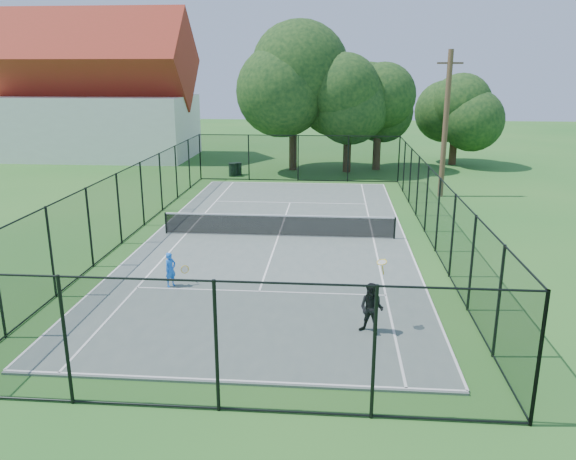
# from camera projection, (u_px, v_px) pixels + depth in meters

# --- Properties ---
(ground) EXTENTS (120.00, 120.00, 0.00)m
(ground) POSITION_uv_depth(u_px,v_px,m) (279.00, 237.00, 24.51)
(ground) COLOR #236221
(tennis_court) EXTENTS (11.00, 24.00, 0.06)m
(tennis_court) POSITION_uv_depth(u_px,v_px,m) (278.00, 237.00, 24.50)
(tennis_court) COLOR #53625D
(tennis_court) RESTS_ON ground
(tennis_net) EXTENTS (10.08, 0.08, 0.95)m
(tennis_net) POSITION_uv_depth(u_px,v_px,m) (278.00, 224.00, 24.35)
(tennis_net) COLOR black
(tennis_net) RESTS_ON tennis_court
(fence) EXTENTS (13.10, 26.10, 3.00)m
(fence) POSITION_uv_depth(u_px,v_px,m) (278.00, 204.00, 24.10)
(fence) COLOR black
(fence) RESTS_ON ground
(tree_near_left) EXTENTS (7.01, 7.01, 9.14)m
(tree_near_left) POSITION_uv_depth(u_px,v_px,m) (293.00, 91.00, 39.56)
(tree_near_left) COLOR #332114
(tree_near_left) RESTS_ON ground
(tree_near_mid) EXTENTS (5.95, 5.95, 7.78)m
(tree_near_mid) POSITION_uv_depth(u_px,v_px,m) (348.00, 104.00, 38.90)
(tree_near_mid) COLOR #332114
(tree_near_mid) RESTS_ON ground
(tree_near_right) EXTENTS (5.24, 5.24, 7.23)m
(tree_near_right) POSITION_uv_depth(u_px,v_px,m) (379.00, 106.00, 39.90)
(tree_near_right) COLOR #332114
(tree_near_right) RESTS_ON ground
(tree_far_right) EXTENTS (4.93, 4.93, 6.53)m
(tree_far_right) POSITION_uv_depth(u_px,v_px,m) (456.00, 111.00, 42.25)
(tree_far_right) COLOR #332114
(tree_far_right) RESTS_ON ground
(building) EXTENTS (15.30, 8.15, 11.87)m
(building) POSITION_uv_depth(u_px,v_px,m) (97.00, 97.00, 45.58)
(building) COLOR silver
(building) RESTS_ON ground
(trash_bin_left) EXTENTS (0.58, 0.58, 0.91)m
(trash_bin_left) POSITION_uv_depth(u_px,v_px,m) (233.00, 170.00, 38.45)
(trash_bin_left) COLOR black
(trash_bin_left) RESTS_ON ground
(trash_bin_right) EXTENTS (0.58, 0.58, 0.86)m
(trash_bin_right) POSITION_uv_depth(u_px,v_px,m) (238.00, 169.00, 38.93)
(trash_bin_right) COLOR black
(trash_bin_right) RESTS_ON ground
(utility_pole) EXTENTS (1.40, 0.30, 8.13)m
(utility_pole) POSITION_uv_depth(u_px,v_px,m) (446.00, 124.00, 31.32)
(utility_pole) COLOR #4C3823
(utility_pole) RESTS_ON ground
(player_blue) EXTENTS (0.82, 0.51, 1.17)m
(player_blue) POSITION_uv_depth(u_px,v_px,m) (171.00, 270.00, 18.66)
(player_blue) COLOR blue
(player_blue) RESTS_ON tennis_court
(player_black) EXTENTS (0.86, 0.93, 2.02)m
(player_black) POSITION_uv_depth(u_px,v_px,m) (372.00, 309.00, 15.28)
(player_black) COLOR black
(player_black) RESTS_ON tennis_court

